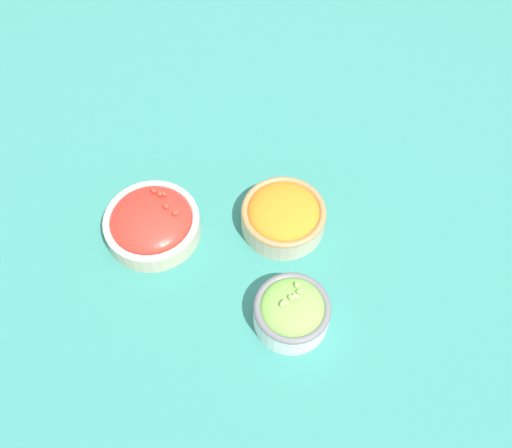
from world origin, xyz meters
name	(u,v)px	position (x,y,z in m)	size (l,w,h in m)	color
ground_plane	(256,233)	(0.00, 0.00, 0.00)	(3.00, 3.00, 0.00)	#337F75
bowl_carrots	(283,215)	(0.05, 0.02, 0.03)	(0.15, 0.15, 0.06)	beige
bowl_cherry_tomatoes	(152,222)	(-0.18, -0.01, 0.03)	(0.16, 0.16, 0.07)	beige
bowl_lettuce	(292,311)	(0.07, -0.16, 0.03)	(0.12, 0.12, 0.07)	white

